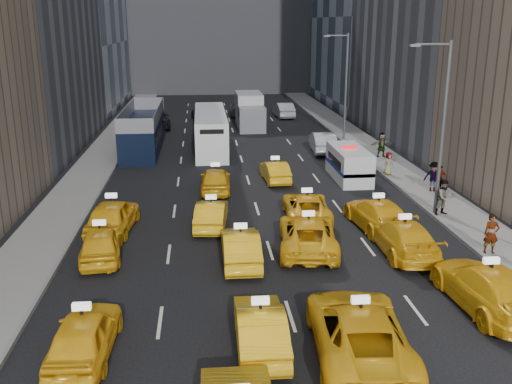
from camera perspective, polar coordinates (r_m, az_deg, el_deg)
The scene contains 36 objects.
ground at distance 18.65m, azimuth 4.42°, elevation -15.20°, with size 160.00×160.00×0.00m, color black.
sidewalk_west at distance 42.43m, azimuth -15.68°, elevation 2.69°, with size 3.00×90.00×0.15m, color gray.
sidewalk_east at distance 43.84m, azimuth 12.47°, elevation 3.36°, with size 3.00×90.00×0.15m, color gray.
curb_west at distance 42.20m, azimuth -13.74°, elevation 2.78°, with size 0.15×90.00×0.18m, color slate.
curb_east at distance 43.42m, azimuth 10.64°, elevation 3.35°, with size 0.15×90.00×0.18m, color slate.
streetlight_near at distance 30.52m, azimuth 18.02°, elevation 6.55°, with size 2.15×0.22×9.00m.
streetlight_far at distance 49.35m, azimuth 8.86°, elevation 10.70°, with size 2.15×0.22×9.00m.
taxi_4 at distance 18.53m, azimuth -16.79°, elevation -13.51°, with size 1.73×4.31×1.47m, color yellow.
taxi_5 at distance 18.23m, azimuth 0.43°, elevation -13.39°, with size 1.49×4.28×1.41m, color yellow.
taxi_6 at distance 18.08m, azimuth 10.24°, elevation -13.50°, with size 2.75×5.96×1.66m, color yellow.
taxi_7 at distance 22.05m, azimuth 22.18°, elevation -8.82°, with size 2.27×5.57×1.62m, color yellow.
taxi_8 at distance 25.44m, azimuth -15.24°, elevation -4.96°, with size 1.70×4.23×1.44m, color yellow.
taxi_9 at distance 24.19m, azimuth -1.54°, elevation -5.50°, with size 1.52×4.37×1.44m, color yellow.
taxi_10 at distance 25.62m, azimuth 5.21°, elevation -4.20°, with size 2.49×5.39×1.50m, color yellow.
taxi_11 at distance 25.96m, azimuth 14.53°, elevation -4.41°, with size 2.09×5.14×1.49m, color yellow.
taxi_12 at distance 28.50m, azimuth -14.14°, elevation -2.34°, with size 1.93×4.79×1.63m, color yellow.
taxi_13 at distance 28.41m, azimuth -4.49°, elevation -2.22°, with size 1.43×4.11×1.35m, color yellow.
taxi_14 at distance 29.55m, azimuth 5.07°, elevation -1.49°, with size 2.25×4.87×1.35m, color yellow.
taxi_15 at distance 28.74m, azimuth 12.06°, elevation -2.18°, with size 2.09×5.14×1.49m, color yellow.
taxi_16 at distance 34.33m, azimuth -4.07°, elevation 1.22°, with size 1.75×4.35×1.48m, color yellow.
taxi_17 at distance 36.59m, azimuth 1.92°, elevation 2.09°, with size 1.40×4.01×1.32m, color yellow.
nypd_van at distance 37.45m, azimuth 9.28°, elevation 2.74°, with size 2.64×5.34×2.20m.
double_decker at distance 46.53m, azimuth -11.21°, elevation 6.21°, with size 4.24×11.94×3.40m.
city_bus at distance 46.20m, azimuth -4.57°, elevation 6.14°, with size 3.79×11.76×2.98m.
box_truck at distance 55.71m, azimuth -0.63°, elevation 8.10°, with size 3.26×7.35×3.25m.
misc_car_0 at distance 45.25m, azimuth 6.71°, elevation 4.99°, with size 1.71×4.89×1.61m, color #B9BCC1.
misc_car_1 at distance 56.51m, azimuth -10.06°, elevation 7.18°, with size 2.74×5.94×1.65m, color black.
misc_car_2 at distance 63.35m, azimuth -1.57°, elevation 8.38°, with size 2.19×5.39×1.56m, color slate.
misc_car_3 at distance 59.94m, azimuth -5.47°, elevation 7.87°, with size 1.92×4.77×1.62m, color black.
misc_car_4 at distance 62.02m, azimuth 2.77°, elevation 8.20°, with size 1.69×4.85×1.60m, color #A0A4A7.
pedestrian_0 at distance 26.75m, azimuth 22.47°, elevation -3.88°, with size 0.65×0.43×1.78m, color gray.
pedestrian_1 at distance 31.19m, azimuth 18.31°, elevation -0.51°, with size 0.92×0.50×1.88m, color gray.
pedestrian_2 at distance 35.41m, azimuth 17.32°, elevation 1.48°, with size 1.15×0.48×1.79m, color gray.
pedestrian_3 at distance 35.65m, azimuth 17.87°, elevation 1.33°, with size 0.91×0.41×1.55m, color gray.
pedestrian_4 at distance 38.56m, azimuth 13.10°, elevation 2.80°, with size 0.74×0.41×1.52m, color gray.
pedestrian_5 at distance 43.64m, azimuth 12.46°, elevation 4.63°, with size 1.70×0.49×1.83m, color gray.
Camera 1 is at (-2.89, -15.60, 9.81)m, focal length 40.00 mm.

